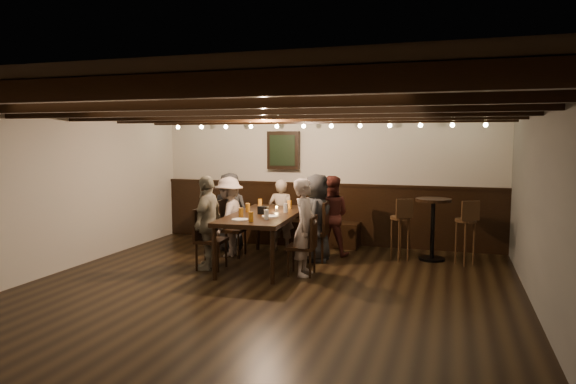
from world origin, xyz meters
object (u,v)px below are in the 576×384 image
(bar_stool_left, at_px, (400,237))
(bar_stool_right, at_px, (465,241))
(chair_left_far, at_px, (210,250))
(chair_left_near, at_px, (231,239))
(high_top_table, at_px, (433,220))
(person_left_near, at_px, (229,217))
(person_left_far, at_px, (208,222))
(person_bench_left, at_px, (230,211))
(person_right_far, at_px, (305,227))
(chair_right_far, at_px, (303,257))
(chair_right_near, at_px, (315,243))
(person_right_near, at_px, (317,218))
(person_bench_right, at_px, (330,216))
(dining_table, at_px, (264,218))
(person_bench_centre, at_px, (281,215))

(bar_stool_left, relative_size, bar_stool_right, 1.00)
(chair_left_far, bearing_deg, chair_left_near, -179.97)
(high_top_table, bearing_deg, person_left_near, -167.51)
(chair_left_far, height_order, person_left_far, person_left_far)
(person_left_near, relative_size, bar_stool_right, 1.30)
(person_bench_left, relative_size, person_left_far, 0.96)
(person_bench_left, xyz_separation_m, person_left_near, (0.18, -0.44, -0.02))
(person_right_far, bearing_deg, person_left_far, 90.00)
(chair_right_far, distance_m, person_right_far, 0.44)
(chair_right_far, xyz_separation_m, person_right_far, (0.03, 0.00, 0.44))
(chair_left_near, xyz_separation_m, person_right_far, (1.53, -0.80, 0.42))
(high_top_table, bearing_deg, chair_left_near, -167.43)
(chair_right_near, xyz_separation_m, person_right_near, (0.03, 0.00, 0.41))
(chair_left_far, height_order, person_bench_right, person_bench_right)
(person_bench_left, height_order, bar_stool_right, person_bench_left)
(dining_table, relative_size, bar_stool_right, 2.17)
(dining_table, relative_size, person_left_near, 1.66)
(chair_right_near, relative_size, person_bench_left, 0.70)
(chair_left_far, bearing_deg, person_bench_left, -172.38)
(person_left_near, bearing_deg, person_left_far, -0.00)
(person_right_near, bearing_deg, bar_stool_left, -75.80)
(chair_left_far, height_order, bar_stool_right, bar_stool_right)
(bar_stool_right, bearing_deg, person_bench_right, 155.95)
(dining_table, relative_size, person_right_far, 1.58)
(person_left_far, height_order, person_right_near, person_left_far)
(person_left_far, bearing_deg, dining_table, 120.96)
(person_left_near, relative_size, high_top_table, 1.32)
(person_bench_right, distance_m, bar_stool_right, 2.18)
(person_bench_left, relative_size, bar_stool_right, 1.34)
(chair_right_far, bearing_deg, chair_left_far, 90.00)
(chair_right_far, height_order, high_top_table, high_top_table)
(chair_left_near, relative_size, person_bench_centre, 0.74)
(chair_left_near, distance_m, person_bench_left, 0.63)
(chair_left_far, bearing_deg, chair_right_near, 122.01)
(chair_left_far, xyz_separation_m, person_right_near, (1.41, 1.00, 0.42))
(person_right_far, bearing_deg, chair_right_near, 1.89)
(person_bench_centre, bearing_deg, person_bench_left, 9.46)
(person_bench_left, relative_size, high_top_table, 1.36)
(dining_table, distance_m, person_bench_right, 1.27)
(chair_left_far, distance_m, person_left_near, 0.98)
(person_bench_centre, bearing_deg, person_bench_right, 170.54)
(person_bench_centre, bearing_deg, person_left_near, 38.66)
(high_top_table, height_order, bar_stool_left, bar_stool_left)
(chair_right_far, distance_m, person_bench_right, 1.42)
(chair_right_far, xyz_separation_m, high_top_table, (1.75, 1.52, 0.40))
(person_bench_right, bearing_deg, person_right_near, 71.57)
(person_bench_centre, relative_size, bar_stool_right, 1.24)
(person_bench_left, bearing_deg, person_left_far, 96.34)
(chair_left_far, distance_m, chair_right_near, 1.70)
(person_bench_left, bearing_deg, chair_left_far, 97.62)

